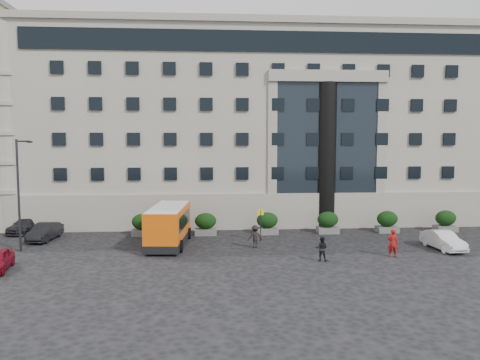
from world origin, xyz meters
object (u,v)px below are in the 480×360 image
object	(u,v)px
bus_stop_sign	(261,219)
red_truck	(71,207)
hedge_c	(267,223)
pedestrian_b	(322,249)
pedestrian_c	(255,237)
hedge_d	(328,222)
parked_car_b	(45,232)
hedge_a	(143,225)
street_lamp	(19,190)
hedge_e	(387,221)
white_taxi	(443,240)
parked_car_d	(67,219)
pedestrian_a	(393,243)
minibus	(169,224)
parked_car_c	(26,225)
hedge_f	(446,221)
hedge_b	(206,224)

from	to	relation	value
bus_stop_sign	red_truck	size ratio (longest dim) A/B	0.49
hedge_c	pedestrian_b	world-z (taller)	hedge_c
red_truck	pedestrian_c	xyz separation A→B (m)	(16.84, -12.79, -0.56)
hedge_d	parked_car_b	distance (m)	23.13
bus_stop_sign	pedestrian_b	xyz separation A→B (m)	(3.34, -6.16, -0.91)
hedge_a	pedestrian_c	world-z (taller)	hedge_a
street_lamp	pedestrian_c	bearing A→B (deg)	-0.68
hedge_e	red_truck	xyz separation A→B (m)	(-28.80, 7.80, 0.47)
hedge_a	pedestrian_b	bearing A→B (deg)	-34.90
white_taxi	red_truck	bearing A→B (deg)	149.43
parked_car_d	pedestrian_a	world-z (taller)	pedestrian_a
minibus	parked_car_b	bearing A→B (deg)	170.93
pedestrian_a	parked_car_c	bearing A→B (deg)	-7.23
hedge_f	pedestrian_a	bearing A→B (deg)	-134.40
minibus	hedge_d	bearing A→B (deg)	20.78
street_lamp	white_taxi	size ratio (longest dim) A/B	1.97
pedestrian_c	hedge_d	bearing A→B (deg)	-154.46
street_lamp	parked_car_c	world-z (taller)	street_lamp
pedestrian_a	parked_car_d	bearing A→B (deg)	-14.01
white_taxi	parked_car_d	bearing A→B (deg)	154.02
red_truck	white_taxi	bearing A→B (deg)	-25.46
hedge_b	pedestrian_a	xyz separation A→B (m)	(12.72, -8.26, 0.03)
hedge_e	red_truck	world-z (taller)	red_truck
hedge_d	pedestrian_c	world-z (taller)	hedge_d
street_lamp	minibus	xyz separation A→B (m)	(10.37, 1.11, -2.73)
minibus	pedestrian_c	world-z (taller)	minibus
hedge_e	hedge_d	bearing A→B (deg)	180.00
hedge_d	street_lamp	bearing A→B (deg)	-168.47
hedge_e	hedge_f	distance (m)	5.20
red_truck	pedestrian_a	size ratio (longest dim) A/B	2.67
street_lamp	red_truck	world-z (taller)	street_lamp
hedge_f	pedestrian_a	world-z (taller)	pedestrian_a
pedestrian_a	pedestrian_b	xyz separation A→B (m)	(-5.07, -0.70, -0.14)
hedge_c	pedestrian_b	bearing A→B (deg)	-74.76
red_truck	pedestrian_a	distance (m)	30.49
pedestrian_c	hedge_b	bearing A→B (deg)	-64.88
hedge_c	minibus	distance (m)	8.81
parked_car_b	red_truck	bearing A→B (deg)	98.55
hedge_b	parked_car_b	xyz separation A→B (m)	(-12.70, -1.19, -0.25)
hedge_c	pedestrian_a	world-z (taller)	pedestrian_a
minibus	pedestrian_c	size ratio (longest dim) A/B	4.31
hedge_a	parked_car_d	xyz separation A→B (m)	(-7.50, 4.74, -0.23)
hedge_d	parked_car_d	bearing A→B (deg)	168.41
street_lamp	white_taxi	xyz separation A→B (m)	(30.38, -1.61, -3.70)
bus_stop_sign	parked_car_b	distance (m)	17.11
white_taxi	hedge_a	bearing A→B (deg)	158.50
hedge_d	pedestrian_c	distance (m)	8.41
parked_car_b	white_taxi	size ratio (longest dim) A/B	1.01
parked_car_d	parked_car_c	bearing A→B (deg)	-144.94
street_lamp	bus_stop_sign	xyz separation A→B (m)	(17.44, 2.00, -2.64)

